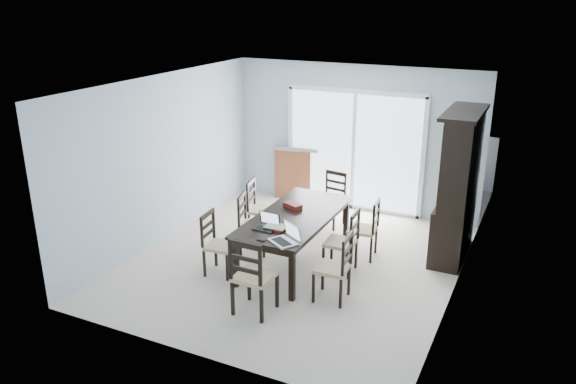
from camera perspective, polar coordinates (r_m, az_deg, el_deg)
name	(u,v)px	position (r m, az deg, el deg)	size (l,w,h in m)	color
floor	(295,262)	(8.31, 0.72, -7.13)	(5.00, 5.00, 0.00)	beige
ceiling	(296,84)	(7.51, 0.81, 10.88)	(5.00, 5.00, 0.00)	white
back_wall	(355,138)	(10.05, 6.78, 5.42)	(4.50, 0.02, 2.60)	#A4B5C3
wall_left	(164,159)	(8.95, -12.45, 3.32)	(0.02, 5.00, 2.60)	#A4B5C3
wall_right	(461,203)	(7.22, 17.18, -1.05)	(0.02, 5.00, 2.60)	#A4B5C3
balcony	(368,193)	(11.36, 8.17, -0.10)	(4.50, 2.00, 0.10)	gray
railing	(384,152)	(12.09, 9.76, 4.02)	(4.50, 0.06, 1.10)	#99999E
dining_table	(295,220)	(8.03, 0.74, -2.83)	(1.00, 2.20, 0.75)	black
china_hutch	(458,188)	(8.50, 16.89, 0.43)	(0.50, 1.38, 2.20)	black
sliding_door	(354,150)	(10.09, 6.69, 4.22)	(2.52, 0.05, 2.18)	silver
chair_left_near	(215,237)	(7.87, -7.46, -4.52)	(0.44, 0.42, 1.03)	black
chair_left_mid	(249,217)	(8.46, -4.00, -2.52)	(0.50, 0.49, 1.06)	black
chair_left_far	(257,202)	(9.02, -3.12, -1.01)	(0.49, 0.48, 1.07)	black
chair_right_near	(339,260)	(7.13, 5.21, -6.94)	(0.43, 0.42, 1.06)	black
chair_right_mid	(347,235)	(7.83, 6.03, -4.37)	(0.44, 0.43, 1.08)	black
chair_right_far	(369,222)	(8.33, 8.21, -3.08)	(0.44, 0.43, 1.05)	black
chair_end_near	(250,269)	(6.77, -3.86, -7.82)	(0.45, 0.46, 1.18)	black
chair_end_far	(333,193)	(9.49, 4.58, -0.08)	(0.45, 0.46, 1.05)	black
laptop_dark	(265,226)	(7.51, -2.33, -3.43)	(0.32, 0.23, 0.21)	black
laptop_silver	(283,238)	(7.10, -0.55, -4.74)	(0.44, 0.40, 0.25)	#B1B1B3
book_stack	(276,227)	(7.53, -1.27, -3.61)	(0.30, 0.23, 0.05)	maroon
cell_phone	(261,240)	(7.20, -2.72, -4.91)	(0.11, 0.05, 0.01)	black
game_box	(293,206)	(8.24, 0.48, -1.40)	(0.28, 0.14, 0.07)	#511010
hot_tub	(332,164)	(11.28, 4.50, 2.90)	(2.26, 2.09, 1.02)	maroon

